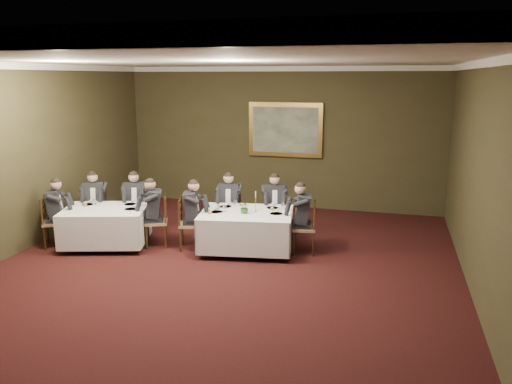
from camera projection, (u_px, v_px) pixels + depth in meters
The scene contains 28 objects.
ground at pixel (213, 280), 8.19m from camera, with size 10.00×10.00×0.00m, color black.
ceiling at pixel (209, 60), 7.40m from camera, with size 8.00×10.00×0.10m, color silver.
back_wall at pixel (281, 138), 12.49m from camera, with size 8.00×0.10×3.50m, color #36321B.
right_wall at pixel (488, 190), 6.76m from camera, with size 0.10×10.00×3.50m, color #36321B.
crown_molding at pixel (209, 64), 7.41m from camera, with size 8.00×10.00×0.12m.
table_main at pixel (247, 228), 9.47m from camera, with size 1.92×1.58×0.67m.
table_second at pixel (106, 224), 9.72m from camera, with size 1.85×1.60×0.67m.
chair_main_backleft at pixel (230, 222), 10.42m from camera, with size 0.49×0.47×1.00m.
diner_main_backleft at pixel (230, 212), 10.36m from camera, with size 0.45×0.52×1.35m.
chair_main_backright at pixel (274, 224), 10.32m from camera, with size 0.53×0.52×1.00m.
diner_main_backright at pixel (274, 213), 10.26m from camera, with size 0.51×0.57×1.35m.
chair_main_endleft at pixel (190, 234), 9.62m from camera, with size 0.53×0.55×1.00m.
diner_main_endleft at pixel (191, 223), 9.57m from camera, with size 0.58×0.53×1.35m.
chair_main_endright at pixel (304, 238), 9.39m from camera, with size 0.48×0.50×1.00m.
diner_main_endright at pixel (304, 227), 9.34m from camera, with size 0.54×0.47×1.35m.
chair_sec_backleft at pixel (97, 221), 10.54m from camera, with size 0.56×0.55×1.00m.
diner_sec_backleft at pixel (96, 210), 10.48m from camera, with size 0.54×0.59×1.35m.
chair_sec_backright at pixel (137, 220), 10.55m from camera, with size 0.56×0.55×1.00m.
diner_sec_backright at pixel (136, 210), 10.49m from camera, with size 0.55×0.59×1.35m.
chair_sec_endright at pixel (157, 232), 9.78m from camera, with size 0.56×0.57×1.00m.
diner_sec_endright at pixel (156, 221), 9.73m from camera, with size 0.60×0.56×1.35m.
chair_sec_endleft at pixel (55, 232), 9.74m from camera, with size 0.58×0.59×1.00m.
diner_sec_endleft at pixel (55, 221), 9.69m from camera, with size 0.61×0.58×1.35m.
centerpiece at pixel (245, 207), 9.28m from camera, with size 0.23×0.20×0.26m, color #2D5926.
candlestick at pixel (256, 204), 9.39m from camera, with size 0.06×0.06×0.41m.
place_setting_table_main at pixel (228, 205), 9.81m from camera, with size 0.33×0.31×0.14m.
place_setting_table_second at pixel (91, 203), 9.97m from camera, with size 0.33×0.31×0.14m.
painting at pixel (285, 130), 12.35m from camera, with size 1.85×0.09×1.34m.
Camera 1 is at (2.70, -7.20, 3.25)m, focal length 35.00 mm.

